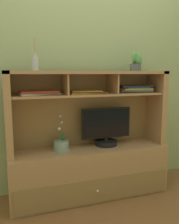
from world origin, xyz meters
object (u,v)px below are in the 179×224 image
object	(u,v)px
media_console	(89,158)
tv_monitor	(106,129)
diffuser_bottle	(35,63)
magazine_stack_left	(135,89)
magazine_stack_right	(40,93)
potted_orchid	(61,145)
potted_succulent	(136,62)
magazine_stack_centre	(87,92)

from	to	relation	value
media_console	tv_monitor	size ratio (longest dim) A/B	3.02
diffuser_bottle	magazine_stack_left	bearing A→B (deg)	2.76
magazine_stack_right	diffuser_bottle	xyz separation A→B (m)	(-0.04, -0.04, 0.27)
potted_orchid	magazine_stack_right	xyz separation A→B (m)	(-0.19, 0.00, 0.51)
tv_monitor	magazine_stack_left	size ratio (longest dim) A/B	1.36
potted_orchid	magazine_stack_left	world-z (taller)	magazine_stack_left
potted_orchid	potted_succulent	xyz separation A→B (m)	(0.81, 0.02, 0.80)
potted_orchid	potted_succulent	distance (m)	1.13
tv_monitor	potted_orchid	world-z (taller)	tv_monitor
potted_orchid	magazine_stack_right	world-z (taller)	magazine_stack_right
tv_monitor	magazine_stack_right	bearing A→B (deg)	-179.54
magazine_stack_left	diffuser_bottle	distance (m)	1.05
magazine_stack_right	diffuser_bottle	size ratio (longest dim) A/B	1.36
magazine_stack_right	tv_monitor	bearing A→B (deg)	0.46
magazine_stack_left	potted_orchid	bearing A→B (deg)	-178.86
media_console	magazine_stack_centre	bearing A→B (deg)	135.73
magazine_stack_left	potted_succulent	bearing A→B (deg)	25.58
potted_orchid	magazine_stack_left	distance (m)	0.95
media_console	potted_succulent	bearing A→B (deg)	2.63
potted_orchid	magazine_stack_centre	xyz separation A→B (m)	(0.26, 0.02, 0.50)
media_console	magazine_stack_right	bearing A→B (deg)	179.19
media_console	magazine_stack_left	xyz separation A→B (m)	(0.51, 0.02, 0.69)
media_console	magazine_stack_right	world-z (taller)	media_console
media_console	magazine_stack_left	size ratio (longest dim) A/B	4.12
magazine_stack_right	diffuser_bottle	bearing A→B (deg)	-133.89
media_console	diffuser_bottle	xyz separation A→B (m)	(-0.51, -0.03, 0.94)
magazine_stack_right	media_console	bearing A→B (deg)	-0.81
tv_monitor	magazine_stack_left	bearing A→B (deg)	1.21
magazine_stack_centre	magazine_stack_right	bearing A→B (deg)	-178.20
diffuser_bottle	potted_succulent	xyz separation A→B (m)	(1.03, 0.05, 0.02)
potted_orchid	magazine_stack_right	distance (m)	0.54
magazine_stack_left	diffuser_bottle	world-z (taller)	diffuser_bottle
media_console	diffuser_bottle	world-z (taller)	diffuser_bottle
potted_succulent	tv_monitor	bearing A→B (deg)	-177.96
media_console	tv_monitor	distance (m)	0.34
magazine_stack_centre	magazine_stack_right	distance (m)	0.45
media_console	potted_orchid	world-z (taller)	media_console
tv_monitor	potted_orchid	xyz separation A→B (m)	(-0.47, -0.01, -0.12)
magazine_stack_right	potted_succulent	size ratio (longest dim) A/B	1.96
media_console	potted_orchid	distance (m)	0.33
potted_orchid	magazine_stack_centre	size ratio (longest dim) A/B	0.86
media_console	potted_succulent	xyz separation A→B (m)	(0.52, 0.02, 0.96)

